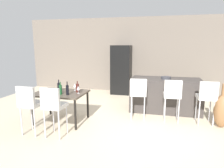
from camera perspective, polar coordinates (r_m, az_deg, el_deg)
ground_plane at (r=5.17m, az=7.92°, el=-10.09°), size 10.00×10.00×0.00m
back_wall at (r=7.94m, az=10.52°, el=8.00°), size 10.00×0.12×2.90m
kitchen_island at (r=5.90m, az=14.92°, el=-2.98°), size 1.93×0.93×0.92m
bar_chair_left at (r=5.04m, az=7.54°, el=-2.29°), size 0.43×0.43×1.05m
bar_chair_middle at (r=5.03m, az=16.84°, el=-2.73°), size 0.41×0.41×1.05m
bar_chair_right at (r=5.13m, az=25.47°, el=-3.06°), size 0.42×0.42×1.05m
dining_table at (r=4.98m, az=-14.44°, el=-3.08°), size 1.20×0.89×0.74m
dining_chair_near at (r=4.45m, az=-22.46°, el=-4.87°), size 0.42×0.42×1.05m
dining_chair_far at (r=4.16m, az=-16.40°, el=-5.55°), size 0.41×0.41×1.05m
wine_bottle_corner at (r=4.86m, az=-9.85°, el=-1.09°), size 0.08×0.08×0.27m
wine_bottle_far at (r=4.63m, az=-12.63°, el=-1.63°), size 0.06×0.06×0.31m
wine_bottle_right at (r=5.04m, az=-14.93°, el=-0.79°), size 0.07×0.07×0.29m
wine_bottle_near at (r=4.72m, az=-14.49°, el=-1.54°), size 0.07×0.07×0.29m
wine_glass_left at (r=4.87m, az=-14.65°, el=-1.04°), size 0.07×0.07×0.17m
wine_glass_middle at (r=5.05m, az=-10.56°, el=-0.43°), size 0.07×0.07×0.17m
wine_glass_end at (r=4.73m, az=-9.63°, el=-1.18°), size 0.07×0.07×0.17m
refrigerator at (r=7.67m, az=2.66°, el=4.10°), size 0.72×0.68×1.84m
fruit_bowl at (r=5.78m, az=15.12°, el=1.74°), size 0.27×0.27×0.07m
floor_vase at (r=5.20m, az=28.94°, el=-6.60°), size 0.36×0.36×1.01m
potted_plant at (r=7.76m, az=24.07°, el=-1.32°), size 0.35×0.35×0.55m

